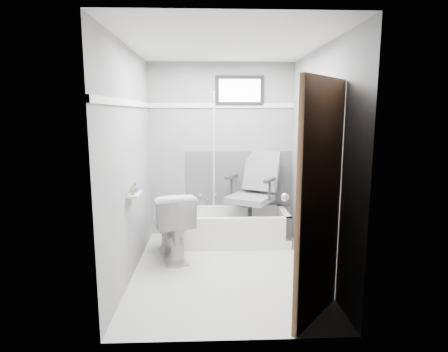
{
  "coord_description": "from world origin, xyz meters",
  "views": [
    {
      "loc": [
        -0.17,
        -3.91,
        1.73
      ],
      "look_at": [
        0.0,
        0.35,
        1.0
      ],
      "focal_mm": 30.0,
      "sensor_mm": 36.0,
      "label": 1
    }
  ],
  "objects_px": {
    "door": "(365,212)",
    "soap_bottle_b": "(135,187)",
    "toilet": "(172,225)",
    "soap_bottle_a": "(133,189)",
    "office_chair": "(250,193)",
    "bathtub": "(231,226)"
  },
  "relations": [
    {
      "from": "bathtub",
      "to": "office_chair",
      "type": "bearing_deg",
      "value": 7.76
    },
    {
      "from": "door",
      "to": "soap_bottle_a",
      "type": "height_order",
      "value": "door"
    },
    {
      "from": "office_chair",
      "to": "soap_bottle_a",
      "type": "distance_m",
      "value": 1.79
    },
    {
      "from": "soap_bottle_b",
      "to": "soap_bottle_a",
      "type": "bearing_deg",
      "value": -90.0
    },
    {
      "from": "toilet",
      "to": "soap_bottle_a",
      "type": "height_order",
      "value": "soap_bottle_a"
    },
    {
      "from": "bathtub",
      "to": "door",
      "type": "relative_size",
      "value": 0.75
    },
    {
      "from": "office_chair",
      "to": "door",
      "type": "height_order",
      "value": "door"
    },
    {
      "from": "bathtub",
      "to": "office_chair",
      "type": "xyz_separation_m",
      "value": [
        0.25,
        0.03,
        0.46
      ]
    },
    {
      "from": "toilet",
      "to": "door",
      "type": "height_order",
      "value": "door"
    },
    {
      "from": "office_chair",
      "to": "toilet",
      "type": "distance_m",
      "value": 1.17
    },
    {
      "from": "office_chair",
      "to": "bathtub",
      "type": "bearing_deg",
      "value": -141.73
    },
    {
      "from": "door",
      "to": "soap_bottle_b",
      "type": "relative_size",
      "value": 19.7
    },
    {
      "from": "door",
      "to": "soap_bottle_b",
      "type": "distance_m",
      "value": 2.27
    },
    {
      "from": "soap_bottle_a",
      "to": "soap_bottle_b",
      "type": "bearing_deg",
      "value": 90.0
    },
    {
      "from": "office_chair",
      "to": "door",
      "type": "relative_size",
      "value": 0.55
    },
    {
      "from": "bathtub",
      "to": "soap_bottle_a",
      "type": "xyz_separation_m",
      "value": [
        -1.06,
        -1.14,
        0.76
      ]
    },
    {
      "from": "soap_bottle_a",
      "to": "soap_bottle_b",
      "type": "height_order",
      "value": "soap_bottle_a"
    },
    {
      "from": "bathtub",
      "to": "toilet",
      "type": "xyz_separation_m",
      "value": [
        -0.74,
        -0.53,
        0.19
      ]
    },
    {
      "from": "toilet",
      "to": "soap_bottle_a",
      "type": "bearing_deg",
      "value": 47.24
    },
    {
      "from": "soap_bottle_a",
      "to": "office_chair",
      "type": "bearing_deg",
      "value": 41.87
    },
    {
      "from": "office_chair",
      "to": "soap_bottle_a",
      "type": "bearing_deg",
      "value": -107.62
    },
    {
      "from": "toilet",
      "to": "soap_bottle_b",
      "type": "height_order",
      "value": "soap_bottle_b"
    }
  ]
}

